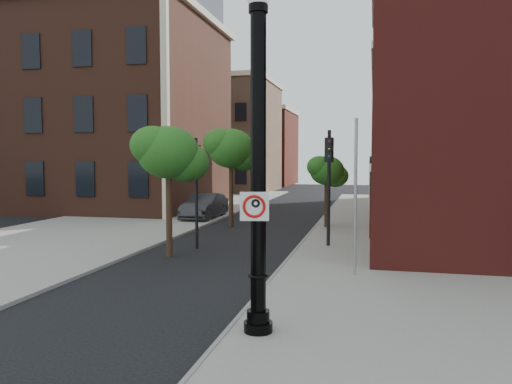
% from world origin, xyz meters
% --- Properties ---
extents(ground, '(120.00, 120.00, 0.00)m').
position_xyz_m(ground, '(0.00, 0.00, 0.00)').
color(ground, black).
rests_on(ground, ground).
extents(sidewalk_right, '(8.00, 60.00, 0.12)m').
position_xyz_m(sidewalk_right, '(6.00, 10.00, 0.06)').
color(sidewalk_right, gray).
rests_on(sidewalk_right, ground).
extents(sidewalk_left, '(10.00, 50.00, 0.12)m').
position_xyz_m(sidewalk_left, '(-9.00, 18.00, 0.06)').
color(sidewalk_left, gray).
rests_on(sidewalk_left, ground).
extents(curb_edge, '(0.10, 60.00, 0.14)m').
position_xyz_m(curb_edge, '(2.05, 10.00, 0.07)').
color(curb_edge, gray).
rests_on(curb_edge, ground).
extents(victorian_building, '(18.60, 14.60, 17.95)m').
position_xyz_m(victorian_building, '(-16.00, 23.97, 8.74)').
color(victorian_building, '#592E21').
rests_on(victorian_building, ground).
extents(bg_building_tan_a, '(12.00, 12.00, 12.00)m').
position_xyz_m(bg_building_tan_a, '(-12.00, 44.00, 6.00)').
color(bg_building_tan_a, '#936950').
rests_on(bg_building_tan_a, ground).
extents(bg_building_red, '(12.00, 12.00, 10.00)m').
position_xyz_m(bg_building_red, '(-12.00, 58.00, 5.00)').
color(bg_building_red, maroon).
rests_on(bg_building_red, ground).
extents(lamppost, '(0.62, 0.62, 7.39)m').
position_xyz_m(lamppost, '(2.72, -0.59, 3.41)').
color(lamppost, black).
rests_on(lamppost, ground).
extents(no_parking_sign, '(0.60, 0.16, 0.61)m').
position_xyz_m(no_parking_sign, '(2.69, -0.77, 2.84)').
color(no_parking_sign, white).
rests_on(no_parking_sign, ground).
extents(parked_car, '(1.72, 4.88, 1.61)m').
position_xyz_m(parked_car, '(-5.12, 18.52, 0.80)').
color(parked_car, '#2D2C31').
rests_on(parked_car, ground).
extents(traffic_signal_left, '(0.37, 0.41, 4.65)m').
position_xyz_m(traffic_signal_left, '(-2.14, 8.94, 3.13)').
color(traffic_signal_left, black).
rests_on(traffic_signal_left, ground).
extents(traffic_signal_right, '(0.37, 0.43, 4.99)m').
position_xyz_m(traffic_signal_right, '(3.26, 10.28, 3.36)').
color(traffic_signal_right, black).
rests_on(traffic_signal_right, ground).
extents(utility_pole, '(0.10, 0.10, 5.08)m').
position_xyz_m(utility_pole, '(4.53, 5.18, 2.54)').
color(utility_pole, '#999999').
rests_on(utility_pole, ground).
extents(street_tree_a, '(2.80, 2.53, 5.04)m').
position_xyz_m(street_tree_a, '(-2.55, 7.10, 3.98)').
color(street_tree_a, '#2F2012').
rests_on(street_tree_a, ground).
extents(street_tree_b, '(3.01, 2.72, 5.42)m').
position_xyz_m(street_tree_b, '(-2.52, 15.63, 4.28)').
color(street_tree_b, '#2F2012').
rests_on(street_tree_b, ground).
extents(street_tree_c, '(2.18, 1.97, 3.93)m').
position_xyz_m(street_tree_c, '(2.68, 16.01, 3.09)').
color(street_tree_c, '#2F2012').
rests_on(street_tree_c, ground).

